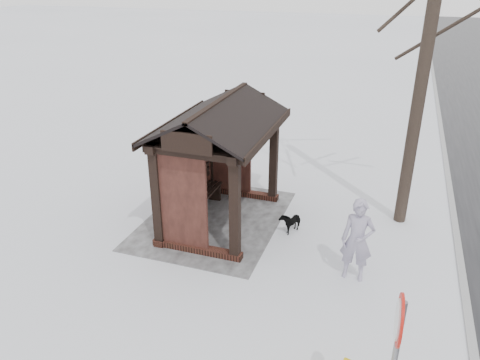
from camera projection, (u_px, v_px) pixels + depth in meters
name	position (u px, v px, depth m)	size (l,w,h in m)	color
ground	(222.00, 221.00, 11.68)	(120.00, 120.00, 0.00)	silver
kerb	(460.00, 261.00, 10.04)	(120.00, 0.15, 0.06)	gray
trampled_patch	(214.00, 219.00, 11.74)	(4.20, 3.20, 0.02)	gray
bus_shelter	(214.00, 138.00, 10.84)	(3.60, 2.40, 3.09)	#361C13
pedestrian	(357.00, 240.00, 9.19)	(0.64, 0.42, 1.75)	#9A92AB
dog	(291.00, 221.00, 11.13)	(0.28, 0.62, 0.52)	black
road_sign	(395.00, 346.00, 5.43)	(0.62, 0.10, 2.44)	gray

